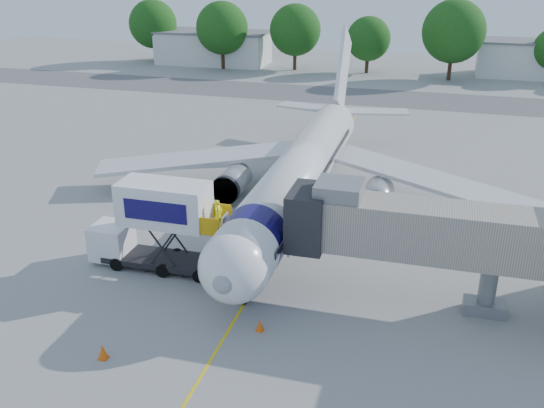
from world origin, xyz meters
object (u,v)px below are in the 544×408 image
(aircraft, at_px, (302,171))
(jet_bridge, at_px, (404,229))
(catering_hiloader, at_px, (156,226))
(ground_tug, at_px, (165,370))

(aircraft, relative_size, jet_bridge, 2.71)
(aircraft, xyz_separation_m, catering_hiloader, (-6.27, -11.12, -0.19))
(catering_hiloader, relative_size, ground_tug, 2.33)
(jet_bridge, xyz_separation_m, ground_tug, (-9.34, -9.65, -3.64))
(catering_hiloader, height_order, ground_tug, catering_hiloader)
(ground_tug, bearing_deg, jet_bridge, 31.35)
(jet_bridge, xyz_separation_m, catering_hiloader, (-14.26, -0.00, -1.58))
(aircraft, height_order, catering_hiloader, aircraft)
(aircraft, bearing_deg, catering_hiloader, -119.40)
(jet_bridge, bearing_deg, aircraft, 125.70)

